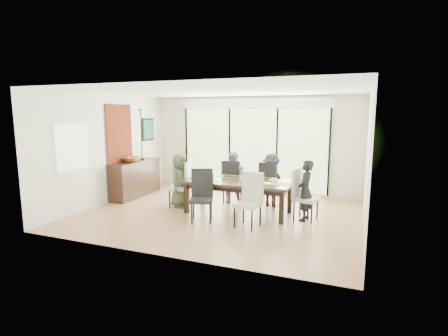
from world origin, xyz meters
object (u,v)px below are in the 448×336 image
at_px(table_top, 238,182).
at_px(person_far_left, 232,177).
at_px(chair_right_end, 306,195).
at_px(bowl, 132,159).
at_px(cup_a, 212,175).
at_px(cup_b, 243,180).
at_px(laptop, 202,178).
at_px(chair_far_left, 232,181).
at_px(person_far_right, 271,180).
at_px(sideboard, 135,179).
at_px(chair_left_end, 179,184).
at_px(cup_c, 275,180).
at_px(vase, 241,178).
at_px(chair_far_right, 271,184).
at_px(person_right_end, 305,190).
at_px(person_left_end, 180,180).
at_px(chair_near_right, 248,200).
at_px(chair_near_left, 201,196).

height_order(table_top, person_far_left, person_far_left).
xyz_separation_m(chair_right_end, bowl, (-4.62, 0.40, 0.48)).
xyz_separation_m(cup_a, cup_b, (0.85, -0.25, -0.00)).
bearing_deg(laptop, chair_far_left, 36.85).
height_order(person_far_right, sideboard, person_far_right).
xyz_separation_m(chair_left_end, cup_c, (2.30, 0.10, 0.25)).
bearing_deg(person_far_left, vase, 116.14).
bearing_deg(laptop, table_top, -23.61).
distance_m(chair_far_right, person_right_end, 1.26).
relative_size(table_top, person_left_end, 1.86).
bearing_deg(sideboard, chair_left_end, -17.18).
relative_size(person_far_left, bowl, 2.52).
distance_m(person_far_left, vase, 0.94).
distance_m(chair_far_left, bowl, 2.75).
xyz_separation_m(person_left_end, cup_c, (2.28, 0.10, 0.15)).
bearing_deg(person_far_right, cup_c, 112.64).
bearing_deg(chair_left_end, cup_a, 86.34).
height_order(person_far_right, vase, person_far_right).
xyz_separation_m(vase, laptop, (-0.90, -0.15, -0.05)).
height_order(chair_far_left, person_right_end, person_right_end).
bearing_deg(chair_near_right, bowl, 169.82).
relative_size(chair_far_left, person_right_end, 0.85).
bearing_deg(vase, chair_left_end, -178.15).
bearing_deg(sideboard, bowl, -90.00).
relative_size(chair_right_end, person_far_left, 0.85).
xyz_separation_m(chair_near_right, vase, (-0.45, 0.92, 0.26)).
bearing_deg(person_far_right, chair_right_end, 142.60).
distance_m(cup_b, sideboard, 3.34).
distance_m(chair_right_end, chair_near_right, 1.33).
bearing_deg(cup_c, chair_near_right, -107.19).
bearing_deg(chair_far_right, cup_a, 42.15).
bearing_deg(laptop, cup_c, -23.41).
relative_size(chair_far_right, vase, 9.17).
distance_m(person_right_end, laptop, 2.34).
xyz_separation_m(person_far_right, cup_b, (-0.40, -0.93, 0.15)).
relative_size(chair_near_right, person_far_left, 0.85).
relative_size(person_far_right, cup_a, 10.40).
xyz_separation_m(chair_far_right, person_left_end, (-2.03, -0.85, 0.09)).
relative_size(table_top, cup_a, 19.35).
bearing_deg(person_left_end, bowl, 80.80).
relative_size(person_far_left, person_far_right, 1.00).
distance_m(chair_far_right, cup_a, 1.45).
distance_m(chair_near_left, sideboard, 2.96).
xyz_separation_m(chair_left_end, person_far_right, (2.05, 0.83, 0.09)).
bearing_deg(bowl, chair_near_right, -19.34).
distance_m(chair_right_end, person_right_end, 0.10).
height_order(chair_left_end, sideboard, chair_left_end).
relative_size(cup_c, bowl, 0.24).
height_order(chair_near_right, person_right_end, person_right_end).
bearing_deg(chair_right_end, chair_near_right, 141.58).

